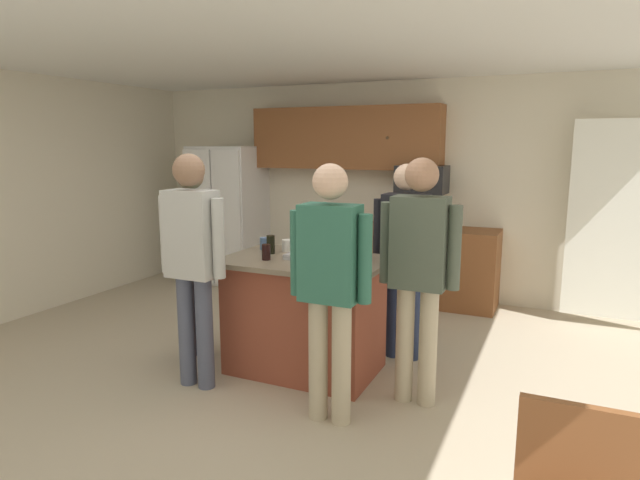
{
  "coord_description": "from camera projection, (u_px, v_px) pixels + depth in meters",
  "views": [
    {
      "loc": [
        2.11,
        -3.65,
        1.86
      ],
      "look_at": [
        0.24,
        0.45,
        1.05
      ],
      "focal_mm": 30.2,
      "sensor_mm": 36.0,
      "label": 1
    }
  ],
  "objects": [
    {
      "name": "french_door_window_panel",
      "position": [
        616.0,
        221.0,
        5.36
      ],
      "size": [
        0.9,
        0.06,
        2.0
      ],
      "primitive_type": "cube",
      "color": "white",
      "rests_on": "ground"
    },
    {
      "name": "person_host_foreground",
      "position": [
        405.0,
        248.0,
        4.58
      ],
      "size": [
        0.57,
        0.22,
        1.7
      ],
      "rotation": [
        0.0,
        0.0,
        -2.41
      ],
      "color": "#232D4C",
      "rests_on": "ground"
    },
    {
      "name": "glass_pilsner",
      "position": [
        367.0,
        251.0,
        4.21
      ],
      "size": [
        0.07,
        0.07,
        0.16
      ],
      "color": "black",
      "rests_on": "kitchen_island"
    },
    {
      "name": "back_wall",
      "position": [
        380.0,
        189.0,
        6.74
      ],
      "size": [
        6.4,
        0.1,
        2.6
      ],
      "primitive_type": "cube",
      "color": "beige",
      "rests_on": "ground"
    },
    {
      "name": "glass_short_whisky",
      "position": [
        351.0,
        252.0,
        4.24
      ],
      "size": [
        0.07,
        0.07,
        0.14
      ],
      "color": "black",
      "rests_on": "kitchen_island"
    },
    {
      "name": "refrigerator",
      "position": [
        228.0,
        215.0,
        7.25
      ],
      "size": [
        0.87,
        0.76,
        1.82
      ],
      "color": "white",
      "rests_on": "ground"
    },
    {
      "name": "glass_dark_ale",
      "position": [
        326.0,
        258.0,
        4.04
      ],
      "size": [
        0.06,
        0.06,
        0.13
      ],
      "color": "black",
      "rests_on": "kitchen_island"
    },
    {
      "name": "tumbler_amber",
      "position": [
        266.0,
        252.0,
        4.28
      ],
      "size": [
        0.07,
        0.07,
        0.13
      ],
      "color": "black",
      "rests_on": "kitchen_island"
    },
    {
      "name": "person_guest_by_door",
      "position": [
        419.0,
        264.0,
        3.75
      ],
      "size": [
        0.57,
        0.23,
        1.77
      ],
      "rotation": [
        0.0,
        0.0,
        2.96
      ],
      "color": "tan",
      "rests_on": "ground"
    },
    {
      "name": "mug_ceramic_white",
      "position": [
        265.0,
        244.0,
        4.7
      ],
      "size": [
        0.13,
        0.09,
        0.1
      ],
      "color": "#4C6B99",
      "rests_on": "kitchen_island"
    },
    {
      "name": "floor",
      "position": [
        271.0,
        371.0,
        4.46
      ],
      "size": [
        7.04,
        7.04,
        0.0
      ],
      "primitive_type": "plane",
      "color": "#B7A88E",
      "rests_on": "ground"
    },
    {
      "name": "person_guest_right",
      "position": [
        192.0,
        254.0,
        4.02
      ],
      "size": [
        0.57,
        0.24,
        1.79
      ],
      "rotation": [
        0.0,
        0.0,
        0.77
      ],
      "color": "#4C5166",
      "rests_on": "ground"
    },
    {
      "name": "microwave_over_range",
      "position": [
        422.0,
        180.0,
        6.2
      ],
      "size": [
        0.56,
        0.4,
        0.32
      ],
      "primitive_type": "cube",
      "color": "black"
    },
    {
      "name": "kitchen_island",
      "position": [
        305.0,
        314.0,
        4.41
      ],
      "size": [
        1.3,
        0.88,
        0.95
      ],
      "color": "brown",
      "rests_on": "ground"
    },
    {
      "name": "mug_blue_stoneware",
      "position": [
        287.0,
        245.0,
        4.62
      ],
      "size": [
        0.13,
        0.09,
        0.1
      ],
      "color": "white",
      "rests_on": "kitchen_island"
    },
    {
      "name": "cabinet_run_upper",
      "position": [
        345.0,
        138.0,
        6.61
      ],
      "size": [
        2.4,
        0.38,
        0.75
      ],
      "color": "brown"
    },
    {
      "name": "serving_tray",
      "position": [
        316.0,
        256.0,
        4.33
      ],
      "size": [
        0.44,
        0.3,
        0.04
      ],
      "color": "#B7B7BC",
      "rests_on": "kitchen_island"
    },
    {
      "name": "ceiling",
      "position": [
        266.0,
        43.0,
        4.0
      ],
      "size": [
        7.04,
        7.04,
        0.0
      ],
      "primitive_type": "plane",
      "color": "white"
    },
    {
      "name": "glass_stout_tall",
      "position": [
        271.0,
        245.0,
        4.52
      ],
      "size": [
        0.07,
        0.07,
        0.15
      ],
      "color": "black",
      "rests_on": "kitchen_island"
    },
    {
      "name": "cabinet_run_lower",
      "position": [
        419.0,
        264.0,
        6.36
      ],
      "size": [
        1.8,
        0.63,
        0.9
      ],
      "color": "brown",
      "rests_on": "ground"
    },
    {
      "name": "person_guest_left",
      "position": [
        330.0,
        276.0,
        3.5
      ],
      "size": [
        0.57,
        0.23,
        1.74
      ],
      "rotation": [
        0.0,
        0.0,
        2.22
      ],
      "color": "tan",
      "rests_on": "ground"
    },
    {
      "name": "person_elder_center",
      "position": [
        193.0,
        247.0,
        4.58
      ],
      "size": [
        0.57,
        0.22,
        1.71
      ],
      "rotation": [
        0.0,
        0.0,
        0.16
      ],
      "color": "#232D4C",
      "rests_on": "ground"
    }
  ]
}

